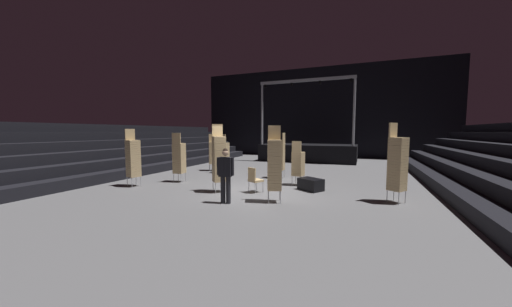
% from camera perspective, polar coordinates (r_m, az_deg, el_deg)
% --- Properties ---
extents(ground_plane, '(22.00, 30.00, 0.10)m').
position_cam_1_polar(ground_plane, '(10.36, -0.88, -8.21)').
color(ground_plane, slate).
extents(arena_end_wall, '(22.00, 0.30, 8.00)m').
position_cam_1_polar(arena_end_wall, '(24.67, 13.07, 8.65)').
color(arena_end_wall, black).
rests_on(arena_end_wall, ground_plane).
extents(bleacher_bank_left, '(4.50, 24.00, 2.70)m').
position_cam_1_polar(bleacher_bank_left, '(16.38, -28.75, 0.93)').
color(bleacher_bank_left, black).
rests_on(bleacher_bank_left, ground_plane).
extents(stage_riser, '(7.16, 3.32, 6.04)m').
position_cam_1_polar(stage_riser, '(20.92, 11.24, 0.39)').
color(stage_riser, black).
rests_on(stage_riser, ground_plane).
extents(man_with_tie, '(0.57, 0.30, 1.76)m').
position_cam_1_polar(man_with_tie, '(8.36, -6.65, -4.07)').
color(man_with_tie, black).
rests_on(man_with_tie, ground_plane).
extents(chair_stack_front_left, '(0.51, 0.51, 1.88)m').
position_cam_1_polar(chair_stack_front_left, '(11.30, 9.12, -2.08)').
color(chair_stack_front_left, '#B2B5BA').
rests_on(chair_stack_front_left, ground_plane).
extents(chair_stack_front_right, '(0.54, 0.54, 2.39)m').
position_cam_1_polar(chair_stack_front_right, '(12.02, -25.09, -0.85)').
color(chair_stack_front_right, '#B2B5BA').
rests_on(chair_stack_front_right, ground_plane).
extents(chair_stack_mid_left, '(0.57, 0.57, 2.48)m').
position_cam_1_polar(chair_stack_mid_left, '(8.45, 4.01, -2.31)').
color(chair_stack_mid_left, '#B2B5BA').
rests_on(chair_stack_mid_left, ground_plane).
extents(chair_stack_mid_right, '(0.45, 0.45, 2.22)m').
position_cam_1_polar(chair_stack_mid_right, '(12.89, 5.17, -0.45)').
color(chair_stack_mid_right, '#B2B5BA').
rests_on(chair_stack_mid_right, ground_plane).
extents(chair_stack_mid_centre, '(0.61, 0.61, 2.14)m').
position_cam_1_polar(chair_stack_mid_centre, '(15.52, -9.34, 0.24)').
color(chair_stack_mid_centre, '#B2B5BA').
rests_on(chair_stack_mid_centre, ground_plane).
extents(chair_stack_rear_left, '(0.62, 0.62, 2.56)m').
position_cam_1_polar(chair_stack_rear_left, '(9.95, -8.04, -1.04)').
color(chair_stack_rear_left, '#B2B5BA').
rests_on(chair_stack_rear_left, ground_plane).
extents(chair_stack_rear_right, '(0.49, 0.49, 2.22)m').
position_cam_1_polar(chair_stack_rear_right, '(12.35, -16.32, -0.85)').
color(chair_stack_rear_right, '#B2B5BA').
rests_on(chair_stack_rear_right, ground_plane).
extents(chair_stack_rear_centre, '(0.44, 0.44, 2.14)m').
position_cam_1_polar(chair_stack_rear_centre, '(14.58, -6.93, -0.02)').
color(chair_stack_rear_centre, '#B2B5BA').
rests_on(chair_stack_rear_centre, ground_plane).
extents(chair_stack_aisle_left, '(0.61, 0.61, 2.56)m').
position_cam_1_polar(chair_stack_aisle_left, '(9.47, 28.32, -1.86)').
color(chair_stack_aisle_left, '#B2B5BA').
rests_on(chair_stack_aisle_left, ground_plane).
extents(equipment_road_case, '(1.08, 0.99, 0.46)m').
position_cam_1_polar(equipment_road_case, '(10.51, 11.76, -6.56)').
color(equipment_road_case, black).
rests_on(equipment_road_case, ground_plane).
extents(loose_chair_near_man, '(0.60, 0.60, 0.95)m').
position_cam_1_polar(loose_chair_near_man, '(9.87, -0.35, -5.40)').
color(loose_chair_near_man, '#B2B5BA').
rests_on(loose_chair_near_man, ground_plane).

